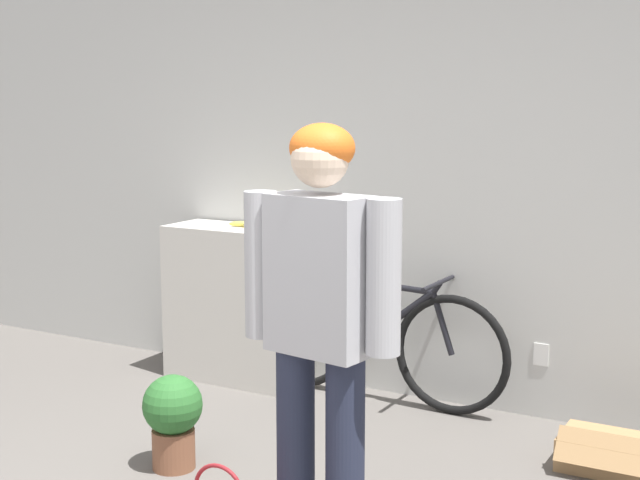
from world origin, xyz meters
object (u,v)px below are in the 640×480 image
object	(u,v)px
person	(320,308)
potted_plant	(173,416)
bicycle	(372,339)
banana	(254,225)
cardboard_box	(610,453)

from	to	relation	value
person	potted_plant	distance (m)	1.23
person	potted_plant	bearing A→B (deg)	169.74
bicycle	potted_plant	bearing A→B (deg)	-105.05
bicycle	banana	distance (m)	0.98
cardboard_box	person	bearing A→B (deg)	-122.07
person	potted_plant	world-z (taller)	person
banana	bicycle	bearing A→B (deg)	2.78
banana	potted_plant	size ratio (longest dim) A/B	0.78
person	cardboard_box	bearing A→B (deg)	66.65
bicycle	banana	xyz separation A→B (m)	(-0.77, -0.04, 0.60)
cardboard_box	banana	bearing A→B (deg)	171.74
bicycle	potted_plant	world-z (taller)	bicycle
person	bicycle	size ratio (longest dim) A/B	0.99
banana	cardboard_box	world-z (taller)	banana
banana	cardboard_box	bearing A→B (deg)	-8.26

